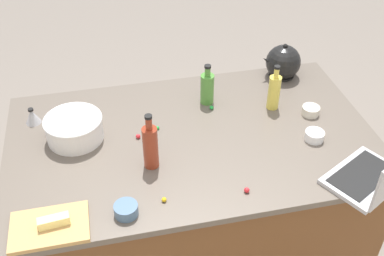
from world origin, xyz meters
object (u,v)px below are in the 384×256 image
Objects in this scene: kettle at (283,63)px; butter_stick_left at (54,221)px; cutting_board at (50,227)px; ramekin_medium at (311,111)px; mixing_bowl_large at (74,128)px; ramekin_wide at (126,210)px; bottle_oil at (274,91)px; laptop at (375,176)px; bottle_olive at (207,88)px; bottle_soy at (150,146)px; kitchen_timer at (32,116)px; ramekin_small at (314,136)px.

kettle is 1.94× the size of butter_stick_left.
ramekin_medium reaches higher than cutting_board.
mixing_bowl_large is at bearing -99.77° from butter_stick_left.
mixing_bowl_large is 0.51m from ramekin_wide.
bottle_oil is at bearing -152.87° from cutting_board.
laptop is 1.77× the size of kettle.
ramekin_medium is (-0.45, 0.20, -0.06)m from bottle_olive.
bottle_soy reaches higher than ramekin_medium.
laptop is 4.90× the size of kitchen_timer.
mixing_bowl_large is 1.11m from kettle.
ramekin_wide is at bearing 16.34° from ramekin_small.
butter_stick_left is (1.01, 0.53, -0.06)m from bottle_oil.
kitchen_timer is at bearing -81.08° from butter_stick_left.
kitchen_timer is (0.08, -0.65, 0.03)m from cutting_board.
bottle_olive is 0.82m from kitchen_timer.
ramekin_medium is (-0.16, 0.09, -0.07)m from bottle_oil.
laptop is 0.33m from ramekin_small.
mixing_bowl_large is at bearing -12.90° from ramekin_small.
bottle_olive reaches higher than butter_stick_left.
butter_stick_left is at bearing 20.51° from ramekin_medium.
butter_stick_left is at bearing 2.21° from ramekin_wide.
bottle_olive reaches higher than mixing_bowl_large.
mixing_bowl_large is 3.09× the size of ramekin_medium.
kettle reaches higher than ramekin_medium.
bottle_soy is 0.28m from ramekin_wide.
bottle_olive is 0.55m from ramekin_small.
bottle_olive is 2.51× the size of ramekin_medium.
kitchen_timer is at bearing -40.35° from mixing_bowl_large.
bottle_olive reaches higher than kitchen_timer.
cutting_board is (1.23, -0.05, -0.04)m from laptop.
laptop is at bearing 160.02° from bottle_soy.
ramekin_small is (-1.12, -0.26, 0.01)m from cutting_board.
kitchen_timer is (0.36, -0.64, 0.01)m from ramekin_wide.
laptop is 0.49m from ramekin_medium.
mixing_bowl_large is 1.23× the size of bottle_olive.
kitchen_timer is (0.49, -0.40, -0.07)m from bottle_soy.
bottle_olive is (-0.33, -0.39, -0.02)m from bottle_soy.
bottle_oil is (-0.92, -0.03, 0.03)m from mixing_bowl_large.
ramekin_wide is at bearing 40.73° from kettle.
bottle_oil is at bearing 159.49° from bottle_olive.
bottle_olive is 2.45× the size of ramekin_small.
ramekin_wide is at bearing 61.59° from bottle_soy.
bottle_soy is 1.12× the size of bottle_oil.
bottle_oil is 2.96× the size of kitchen_timer.
cutting_board is 3.37× the size of ramekin_medium.
mixing_bowl_large is 0.64m from bottle_olive.
laptop reaches higher than butter_stick_left.
mixing_bowl_large is (1.12, -0.54, 0.01)m from laptop.
laptop is 0.84m from kettle.
ramekin_small is 0.94× the size of ramekin_wide.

